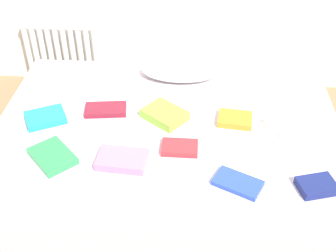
{
  "coord_description": "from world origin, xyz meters",
  "views": [
    {
      "loc": [
        0.13,
        -1.93,
        2.02
      ],
      "look_at": [
        0.0,
        0.05,
        0.48
      ],
      "focal_mm": 46.72,
      "sensor_mm": 36.0,
      "label": 1
    }
  ],
  "objects_px": {
    "textbook_blue": "(238,183)",
    "textbook_orange": "(235,119)",
    "textbook_green": "(53,156)",
    "textbook_lime": "(165,115)",
    "textbook_navy": "(317,186)",
    "bed": "(167,162)",
    "pillow": "(180,70)",
    "radiator": "(61,50)",
    "textbook_pink": "(122,160)",
    "textbook_teal": "(45,117)",
    "textbook_maroon": "(106,110)",
    "textbook_red": "(180,148)",
    "textbook_white": "(289,124)"
  },
  "relations": [
    {
      "from": "textbook_blue",
      "to": "textbook_orange",
      "type": "distance_m",
      "value": 0.51
    },
    {
      "from": "textbook_red",
      "to": "textbook_pink",
      "type": "distance_m",
      "value": 0.31
    },
    {
      "from": "textbook_red",
      "to": "textbook_pink",
      "type": "bearing_deg",
      "value": -156.83
    },
    {
      "from": "textbook_maroon",
      "to": "textbook_teal",
      "type": "distance_m",
      "value": 0.35
    },
    {
      "from": "textbook_green",
      "to": "textbook_white",
      "type": "height_order",
      "value": "textbook_green"
    },
    {
      "from": "pillow",
      "to": "textbook_teal",
      "type": "relative_size",
      "value": 2.3
    },
    {
      "from": "textbook_maroon",
      "to": "textbook_pink",
      "type": "xyz_separation_m",
      "value": [
        0.16,
        -0.44,
        0.01
      ]
    },
    {
      "from": "radiator",
      "to": "textbook_teal",
      "type": "relative_size",
      "value": 2.74
    },
    {
      "from": "textbook_pink",
      "to": "textbook_orange",
      "type": "height_order",
      "value": "textbook_pink"
    },
    {
      "from": "bed",
      "to": "textbook_teal",
      "type": "relative_size",
      "value": 9.09
    },
    {
      "from": "radiator",
      "to": "pillow",
      "type": "distance_m",
      "value": 1.2
    },
    {
      "from": "textbook_orange",
      "to": "textbook_lime",
      "type": "bearing_deg",
      "value": -174.53
    },
    {
      "from": "textbook_teal",
      "to": "textbook_orange",
      "type": "xyz_separation_m",
      "value": [
        1.09,
        0.06,
        -0.0
      ]
    },
    {
      "from": "textbook_white",
      "to": "textbook_maroon",
      "type": "distance_m",
      "value": 1.06
    },
    {
      "from": "textbook_green",
      "to": "textbook_maroon",
      "type": "bearing_deg",
      "value": 111.91
    },
    {
      "from": "radiator",
      "to": "textbook_red",
      "type": "height_order",
      "value": "radiator"
    },
    {
      "from": "textbook_navy",
      "to": "textbook_orange",
      "type": "distance_m",
      "value": 0.62
    },
    {
      "from": "textbook_teal",
      "to": "textbook_orange",
      "type": "relative_size",
      "value": 1.15
    },
    {
      "from": "textbook_green",
      "to": "textbook_teal",
      "type": "xyz_separation_m",
      "value": [
        -0.13,
        0.32,
        0.0
      ]
    },
    {
      "from": "textbook_lime",
      "to": "textbook_red",
      "type": "xyz_separation_m",
      "value": [
        0.1,
        -0.27,
        -0.01
      ]
    },
    {
      "from": "pillow",
      "to": "textbook_orange",
      "type": "relative_size",
      "value": 2.65
    },
    {
      "from": "textbook_white",
      "to": "textbook_red",
      "type": "distance_m",
      "value": 0.65
    },
    {
      "from": "bed",
      "to": "pillow",
      "type": "bearing_deg",
      "value": 85.28
    },
    {
      "from": "pillow",
      "to": "textbook_teal",
      "type": "xyz_separation_m",
      "value": [
        -0.75,
        -0.52,
        -0.04
      ]
    },
    {
      "from": "textbook_pink",
      "to": "textbook_teal",
      "type": "xyz_separation_m",
      "value": [
        -0.49,
        0.33,
        -0.0
      ]
    },
    {
      "from": "textbook_lime",
      "to": "textbook_maroon",
      "type": "relative_size",
      "value": 0.98
    },
    {
      "from": "radiator",
      "to": "textbook_teal",
      "type": "height_order",
      "value": "radiator"
    },
    {
      "from": "radiator",
      "to": "textbook_white",
      "type": "relative_size",
      "value": 2.59
    },
    {
      "from": "textbook_white",
      "to": "textbook_lime",
      "type": "bearing_deg",
      "value": 146.18
    },
    {
      "from": "textbook_white",
      "to": "textbook_red",
      "type": "bearing_deg",
      "value": 170.62
    },
    {
      "from": "textbook_navy",
      "to": "textbook_maroon",
      "type": "xyz_separation_m",
      "value": [
        -1.11,
        0.56,
        -0.01
      ]
    },
    {
      "from": "textbook_blue",
      "to": "textbook_pink",
      "type": "height_order",
      "value": "textbook_pink"
    },
    {
      "from": "pillow",
      "to": "textbook_maroon",
      "type": "xyz_separation_m",
      "value": [
        -0.42,
        -0.42,
        -0.04
      ]
    },
    {
      "from": "textbook_blue",
      "to": "textbook_teal",
      "type": "bearing_deg",
      "value": -176.16
    },
    {
      "from": "textbook_teal",
      "to": "textbook_maroon",
      "type": "bearing_deg",
      "value": -9.1
    },
    {
      "from": "textbook_navy",
      "to": "textbook_pink",
      "type": "relative_size",
      "value": 0.7
    },
    {
      "from": "textbook_teal",
      "to": "radiator",
      "type": "bearing_deg",
      "value": 75.06
    },
    {
      "from": "bed",
      "to": "textbook_navy",
      "type": "relative_size",
      "value": 11.44
    },
    {
      "from": "textbook_white",
      "to": "textbook_green",
      "type": "bearing_deg",
      "value": 164.47
    },
    {
      "from": "textbook_navy",
      "to": "textbook_lime",
      "type": "relative_size",
      "value": 0.74
    },
    {
      "from": "radiator",
      "to": "textbook_orange",
      "type": "height_order",
      "value": "radiator"
    },
    {
      "from": "bed",
      "to": "textbook_navy",
      "type": "distance_m",
      "value": 0.89
    },
    {
      "from": "textbook_green",
      "to": "textbook_blue",
      "type": "distance_m",
      "value": 0.95
    },
    {
      "from": "textbook_blue",
      "to": "textbook_red",
      "type": "bearing_deg",
      "value": 167.09
    },
    {
      "from": "textbook_blue",
      "to": "textbook_lime",
      "type": "bearing_deg",
      "value": 153.77
    },
    {
      "from": "textbook_teal",
      "to": "textbook_orange",
      "type": "height_order",
      "value": "textbook_teal"
    },
    {
      "from": "textbook_red",
      "to": "textbook_white",
      "type": "bearing_deg",
      "value": 22.58
    },
    {
      "from": "textbook_lime",
      "to": "textbook_orange",
      "type": "distance_m",
      "value": 0.4
    },
    {
      "from": "bed",
      "to": "textbook_pink",
      "type": "distance_m",
      "value": 0.46
    },
    {
      "from": "textbook_green",
      "to": "textbook_orange",
      "type": "bearing_deg",
      "value": 68.63
    }
  ]
}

